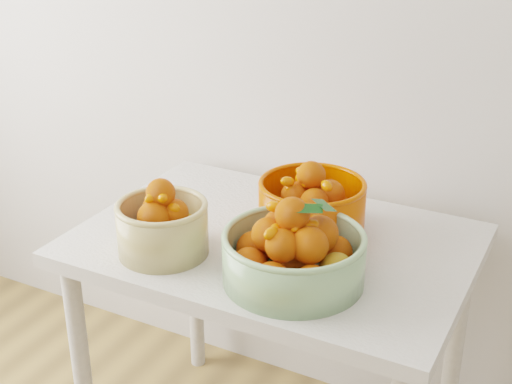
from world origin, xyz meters
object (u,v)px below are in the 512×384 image
(table, at_px, (274,270))
(bowl_green, at_px, (294,253))
(bowl_orange, at_px, (312,207))
(bowl_cream, at_px, (162,226))

(table, xyz_separation_m, bowl_green, (0.13, -0.17, 0.17))
(bowl_green, relative_size, bowl_orange, 1.34)
(bowl_cream, height_order, bowl_green, bowl_green)
(bowl_cream, bearing_deg, bowl_green, 4.54)
(bowl_cream, relative_size, bowl_green, 0.63)
(bowl_orange, bearing_deg, table, -137.30)
(bowl_green, bearing_deg, table, 128.33)
(bowl_green, distance_m, bowl_orange, 0.24)
(table, relative_size, bowl_orange, 3.11)
(bowl_orange, bearing_deg, bowl_cream, -137.60)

